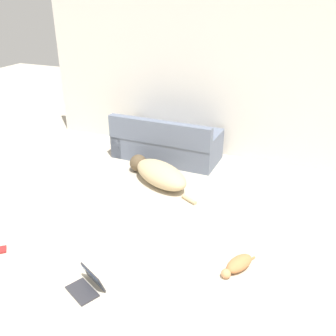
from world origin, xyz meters
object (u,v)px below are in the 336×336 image
(cat, at_px, (238,264))
(couch, at_px, (166,145))
(laptop_open, at_px, (88,283))
(dog, at_px, (158,173))

(cat, bearing_deg, couch, -115.68)
(cat, xyz_separation_m, laptop_open, (-1.28, -0.83, 0.00))
(laptop_open, bearing_deg, cat, 58.83)
(cat, bearing_deg, laptop_open, -30.44)
(laptop_open, bearing_deg, couch, 125.16)
(couch, xyz_separation_m, laptop_open, (0.52, -3.16, -0.19))
(couch, height_order, laptop_open, couch)
(dog, height_order, cat, dog)
(couch, height_order, cat, couch)
(dog, bearing_deg, couch, -45.89)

